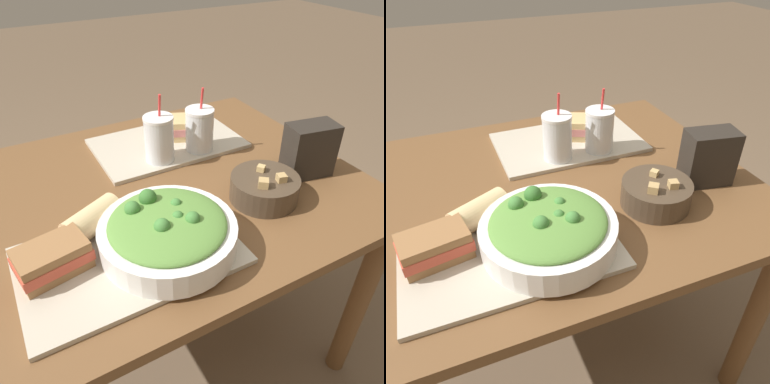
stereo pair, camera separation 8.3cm
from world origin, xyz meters
The scene contains 12 objects.
ground_plane centered at (0.00, 0.00, 0.00)m, with size 12.00×12.00×0.00m, color brown.
dining_table centered at (0.00, 0.00, 0.61)m, with size 1.16×0.87×0.71m.
tray_near centered at (-0.13, -0.22, 0.72)m, with size 0.45×0.29×0.01m.
tray_far centered at (0.16, 0.20, 0.72)m, with size 0.45×0.29×0.01m.
salad_bowl centered at (-0.05, -0.23, 0.77)m, with size 0.29×0.29×0.10m.
soup_bowl centered at (0.25, -0.18, 0.75)m, with size 0.17×0.17×0.08m.
sandwich_near centered at (-0.28, -0.19, 0.76)m, with size 0.15×0.11×0.06m.
baguette_near centered at (-0.17, -0.11, 0.76)m, with size 0.15×0.12×0.06m.
sandwich_far centered at (0.19, 0.22, 0.76)m, with size 0.16×0.14×0.06m.
drink_cup_dark centered at (0.09, 0.11, 0.79)m, with size 0.09×0.09×0.20m.
drink_cup_red centered at (0.22, 0.11, 0.78)m, with size 0.09×0.09×0.19m.
chip_bag centered at (0.43, -0.14, 0.79)m, with size 0.14×0.10×0.15m.
Camera 1 is at (-0.29, -0.77, 1.29)m, focal length 35.00 mm.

